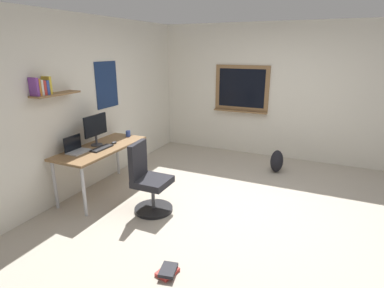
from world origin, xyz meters
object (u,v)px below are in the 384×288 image
(laptop, at_px, (76,148))
(computer_mouse, at_px, (114,143))
(keyboard, at_px, (102,148))
(coffee_mug, at_px, (128,134))
(backpack, at_px, (277,161))
(office_chair, at_px, (148,182))
(book_stack_on_floor, at_px, (168,271))
(desk, at_px, (101,151))
(monitor_primary, at_px, (96,128))

(laptop, xyz_separation_m, computer_mouse, (0.54, -0.23, -0.04))
(keyboard, distance_m, computer_mouse, 0.28)
(coffee_mug, relative_size, backpack, 0.23)
(computer_mouse, bearing_deg, office_chair, -115.52)
(computer_mouse, distance_m, coffee_mug, 0.44)
(computer_mouse, distance_m, book_stack_on_floor, 2.32)
(computer_mouse, bearing_deg, desk, 159.09)
(computer_mouse, xyz_separation_m, coffee_mug, (0.44, 0.05, 0.03))
(laptop, xyz_separation_m, coffee_mug, (0.97, -0.18, -0.01))
(book_stack_on_floor, bearing_deg, coffee_mug, 43.15)
(keyboard, bearing_deg, desk, 46.70)
(book_stack_on_floor, bearing_deg, laptop, 65.26)
(laptop, height_order, book_stack_on_floor, laptop)
(office_chair, bearing_deg, backpack, -32.21)
(monitor_primary, relative_size, computer_mouse, 4.46)
(laptop, xyz_separation_m, backpack, (2.25, -2.41, -0.58))
(desk, distance_m, coffee_mug, 0.65)
(computer_mouse, bearing_deg, keyboard, 180.00)
(book_stack_on_floor, bearing_deg, keyboard, 55.94)
(book_stack_on_floor, bearing_deg, computer_mouse, 49.93)
(laptop, height_order, keyboard, laptop)
(monitor_primary, distance_m, book_stack_on_floor, 2.45)
(office_chair, xyz_separation_m, monitor_primary, (0.24, 1.03, 0.59))
(desk, distance_m, computer_mouse, 0.24)
(keyboard, xyz_separation_m, computer_mouse, (0.28, -0.00, 0.01))
(office_chair, height_order, monitor_primary, monitor_primary)
(keyboard, xyz_separation_m, coffee_mug, (0.72, 0.05, 0.04))
(laptop, distance_m, computer_mouse, 0.59)
(office_chair, distance_m, keyboard, 0.92)
(office_chair, height_order, keyboard, office_chair)
(laptop, xyz_separation_m, book_stack_on_floor, (-0.89, -1.92, -0.74))
(computer_mouse, height_order, coffee_mug, coffee_mug)
(office_chair, bearing_deg, keyboard, 81.58)
(keyboard, height_order, backpack, keyboard)
(coffee_mug, distance_m, backpack, 2.64)
(computer_mouse, bearing_deg, laptop, 157.05)
(laptop, relative_size, coffee_mug, 3.37)
(office_chair, xyz_separation_m, keyboard, (0.13, 0.85, 0.33))
(laptop, height_order, monitor_primary, monitor_primary)
(desk, bearing_deg, keyboard, -133.30)
(desk, distance_m, office_chair, 0.98)
(coffee_mug, height_order, book_stack_on_floor, coffee_mug)
(desk, distance_m, book_stack_on_floor, 2.24)
(laptop, bearing_deg, computer_mouse, -22.95)
(laptop, relative_size, keyboard, 0.84)
(desk, relative_size, monitor_primary, 3.20)
(keyboard, distance_m, backpack, 3.01)
(coffee_mug, distance_m, book_stack_on_floor, 2.65)
(laptop, distance_m, keyboard, 0.35)
(desk, height_order, coffee_mug, coffee_mug)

